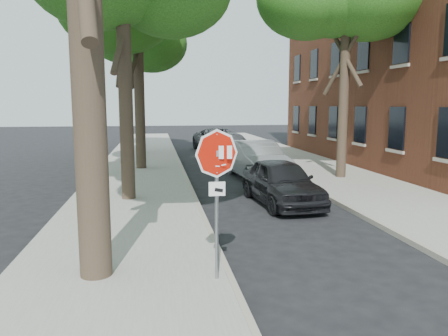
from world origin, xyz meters
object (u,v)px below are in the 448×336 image
(stop_sign, at_px, (217,175))
(tree_far, at_px, (136,38))
(car_b, at_px, (256,160))
(car_c, at_px, (230,148))
(tree_right, at_px, (346,2))
(car_d, at_px, (218,140))
(car_a, at_px, (281,182))

(stop_sign, xyz_separation_m, tree_far, (-2.02, 21.14, 5.26))
(stop_sign, xyz_separation_m, car_b, (3.22, 10.79, -1.15))
(car_b, height_order, car_c, car_b)
(stop_sign, xyz_separation_m, tree_right, (6.68, 10.14, 5.26))
(car_c, distance_m, car_d, 5.81)
(tree_right, height_order, car_d, tree_right)
(stop_sign, distance_m, car_a, 6.72)
(car_a, distance_m, car_b, 4.86)
(tree_right, relative_size, car_b, 1.91)
(tree_right, xyz_separation_m, car_a, (-3.78, -4.19, -6.50))
(tree_far, relative_size, tree_right, 1.00)
(car_a, bearing_deg, car_d, 84.38)
(car_a, bearing_deg, tree_right, 43.49)
(tree_far, bearing_deg, car_b, -63.12)
(stop_sign, height_order, car_a, stop_sign)
(tree_far, distance_m, car_a, 17.24)
(tree_far, height_order, car_b, tree_far)
(tree_right, xyz_separation_m, car_c, (-3.65, 6.16, -6.42))
(tree_far, bearing_deg, car_d, 10.46)
(car_a, relative_size, car_b, 0.86)
(car_c, xyz_separation_m, car_d, (0.20, 5.81, -0.01))
(tree_far, relative_size, car_a, 2.21)
(tree_right, height_order, car_c, tree_right)
(car_a, xyz_separation_m, car_c, (0.13, 10.35, 0.07))
(stop_sign, height_order, car_b, stop_sign)
(stop_sign, bearing_deg, car_b, 73.36)
(car_b, relative_size, car_c, 0.90)
(tree_right, bearing_deg, car_c, 120.65)
(stop_sign, distance_m, car_b, 11.32)
(car_c, relative_size, car_d, 0.98)
(car_d, bearing_deg, car_b, -96.97)
(tree_far, relative_size, car_d, 1.67)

